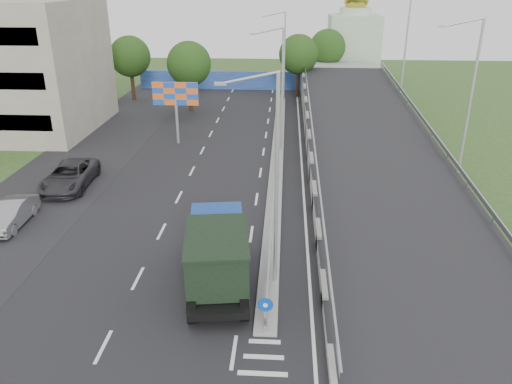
# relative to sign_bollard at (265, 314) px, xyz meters

# --- Properties ---
(ground) EXTENTS (160.00, 160.00, 0.00)m
(ground) POSITION_rel_sign_bollard_xyz_m (0.00, -2.17, -1.03)
(ground) COLOR #2D4C1E
(ground) RESTS_ON ground
(road_surface) EXTENTS (26.00, 90.00, 0.04)m
(road_surface) POSITION_rel_sign_bollard_xyz_m (-3.00, 17.83, -1.03)
(road_surface) COLOR black
(road_surface) RESTS_ON ground
(parking_strip) EXTENTS (8.00, 90.00, 0.05)m
(parking_strip) POSITION_rel_sign_bollard_xyz_m (-16.00, 17.83, -1.03)
(parking_strip) COLOR black
(parking_strip) RESTS_ON ground
(median) EXTENTS (1.00, 44.00, 0.20)m
(median) POSITION_rel_sign_bollard_xyz_m (0.00, 21.83, -0.93)
(median) COLOR gray
(median) RESTS_ON ground
(overpass_ramp) EXTENTS (10.00, 50.00, 3.50)m
(overpass_ramp) POSITION_rel_sign_bollard_xyz_m (7.50, 21.83, 0.72)
(overpass_ramp) COLOR gray
(overpass_ramp) RESTS_ON ground
(median_guardrail) EXTENTS (0.09, 44.00, 0.71)m
(median_guardrail) POSITION_rel_sign_bollard_xyz_m (0.00, 21.83, -0.28)
(median_guardrail) COLOR gray
(median_guardrail) RESTS_ON median
(sign_bollard) EXTENTS (0.64, 0.23, 1.67)m
(sign_bollard) POSITION_rel_sign_bollard_xyz_m (0.00, 0.00, 0.00)
(sign_bollard) COLOR black
(sign_bollard) RESTS_ON median
(lamp_post_near) EXTENTS (2.74, 0.18, 10.08)m
(lamp_post_near) POSITION_rel_sign_bollard_xyz_m (0.11, 3.83, 4.77)
(lamp_post_near) COLOR #B2B5B7
(lamp_post_near) RESTS_ON median
(lamp_post_mid) EXTENTS (2.74, 0.18, 10.08)m
(lamp_post_mid) POSITION_rel_sign_bollard_xyz_m (0.11, 23.83, 4.77)
(lamp_post_mid) COLOR #B2B5B7
(lamp_post_mid) RESTS_ON median
(lamp_post_far) EXTENTS (2.74, 0.18, 10.08)m
(lamp_post_far) POSITION_rel_sign_bollard_xyz_m (0.11, 43.83, 4.77)
(lamp_post_far) COLOR #B2B5B7
(lamp_post_far) RESTS_ON median
(blue_wall) EXTENTS (30.00, 0.50, 2.40)m
(blue_wall) POSITION_rel_sign_bollard_xyz_m (-4.00, 49.83, 0.17)
(blue_wall) COLOR navy
(blue_wall) RESTS_ON ground
(church) EXTENTS (7.00, 7.00, 13.80)m
(church) POSITION_rel_sign_bollard_xyz_m (10.00, 57.83, 4.28)
(church) COLOR #B2CCAD
(church) RESTS_ON ground
(billboard) EXTENTS (4.00, 0.24, 5.50)m
(billboard) POSITION_rel_sign_bollard_xyz_m (-9.00, 25.83, 3.15)
(billboard) COLOR #B2B5B7
(billboard) RESTS_ON ground
(tree_left_mid) EXTENTS (4.80, 4.80, 7.60)m
(tree_left_mid) POSITION_rel_sign_bollard_xyz_m (-10.00, 37.83, 4.14)
(tree_left_mid) COLOR black
(tree_left_mid) RESTS_ON ground
(tree_median_far) EXTENTS (4.80, 4.80, 7.60)m
(tree_median_far) POSITION_rel_sign_bollard_xyz_m (2.00, 45.83, 4.14)
(tree_median_far) COLOR black
(tree_median_far) RESTS_ON ground
(tree_left_far) EXTENTS (4.80, 4.80, 7.60)m
(tree_left_far) POSITION_rel_sign_bollard_xyz_m (-18.00, 42.83, 4.14)
(tree_left_far) COLOR black
(tree_left_far) RESTS_ON ground
(tree_ramp_far) EXTENTS (4.80, 4.80, 7.60)m
(tree_ramp_far) POSITION_rel_sign_bollard_xyz_m (6.00, 52.83, 4.14)
(tree_ramp_far) COLOR black
(tree_ramp_far) RESTS_ON ground
(dump_truck) EXTENTS (3.56, 7.46, 3.16)m
(dump_truck) POSITION_rel_sign_bollard_xyz_m (-2.45, 3.64, 0.72)
(dump_truck) COLOR black
(dump_truck) RESTS_ON ground
(parked_car_b) EXTENTS (1.75, 4.62, 1.50)m
(parked_car_b) POSITION_rel_sign_bollard_xyz_m (-15.65, 9.12, -0.28)
(parked_car_b) COLOR gray
(parked_car_b) RESTS_ON ground
(parked_car_c) EXTENTS (3.19, 6.29, 1.70)m
(parked_car_c) POSITION_rel_sign_bollard_xyz_m (-14.56, 15.25, -0.18)
(parked_car_c) COLOR #2C2B30
(parked_car_c) RESTS_ON ground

